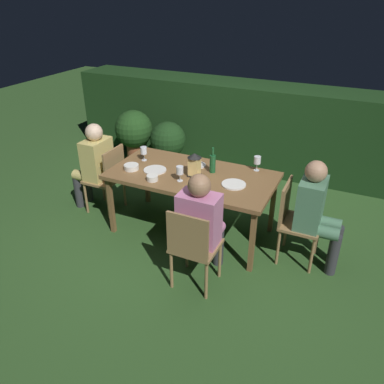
# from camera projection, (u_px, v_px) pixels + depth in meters

# --- Properties ---
(ground_plane) EXTENTS (16.00, 16.00, 0.00)m
(ground_plane) POSITION_uv_depth(u_px,v_px,m) (192.00, 231.00, 4.59)
(ground_plane) COLOR #2D5123
(dining_table) EXTENTS (1.83, 0.94, 0.76)m
(dining_table) POSITION_uv_depth(u_px,v_px,m) (192.00, 178.00, 4.26)
(dining_table) COLOR brown
(dining_table) RESTS_ON ground
(chair_head_far) EXTENTS (0.40, 0.42, 0.87)m
(chair_head_far) POSITION_uv_depth(u_px,v_px,m) (295.00, 218.00, 3.93)
(chair_head_far) COLOR #937047
(chair_head_far) RESTS_ON ground
(person_in_green) EXTENTS (0.48, 0.38, 1.15)m
(person_in_green) POSITION_uv_depth(u_px,v_px,m) (316.00, 210.00, 3.78)
(person_in_green) COLOR #4C7A5B
(person_in_green) RESTS_ON ground
(chair_side_left_b) EXTENTS (0.42, 0.40, 0.87)m
(chair_side_left_b) POSITION_uv_depth(u_px,v_px,m) (193.00, 245.00, 3.52)
(chair_side_left_b) COLOR #937047
(chair_side_left_b) RESTS_ON ground
(person_in_pink) EXTENTS (0.38, 0.47, 1.15)m
(person_in_pink) POSITION_uv_depth(u_px,v_px,m) (202.00, 221.00, 3.60)
(person_in_pink) COLOR #C675A3
(person_in_pink) RESTS_ON ground
(chair_head_near) EXTENTS (0.40, 0.42, 0.87)m
(chair_head_near) POSITION_uv_depth(u_px,v_px,m) (108.00, 176.00, 4.79)
(chair_head_near) COLOR #937047
(chair_head_near) RESTS_ON ground
(person_in_mustard) EXTENTS (0.48, 0.38, 1.15)m
(person_in_mustard) POSITION_uv_depth(u_px,v_px,m) (94.00, 163.00, 4.79)
(person_in_mustard) COLOR tan
(person_in_mustard) RESTS_ON ground
(lantern_centerpiece) EXTENTS (0.15, 0.15, 0.27)m
(lantern_centerpiece) POSITION_uv_depth(u_px,v_px,m) (194.00, 163.00, 4.12)
(lantern_centerpiece) COLOR black
(lantern_centerpiece) RESTS_ON dining_table
(green_bottle_on_table) EXTENTS (0.07, 0.07, 0.29)m
(green_bottle_on_table) POSITION_uv_depth(u_px,v_px,m) (213.00, 163.00, 4.22)
(green_bottle_on_table) COLOR #195128
(green_bottle_on_table) RESTS_ON dining_table
(wine_glass_a) EXTENTS (0.08, 0.08, 0.17)m
(wine_glass_a) POSITION_uv_depth(u_px,v_px,m) (257.00, 161.00, 4.26)
(wine_glass_a) COLOR silver
(wine_glass_a) RESTS_ON dining_table
(wine_glass_b) EXTENTS (0.08, 0.08, 0.17)m
(wine_glass_b) POSITION_uv_depth(u_px,v_px,m) (180.00, 171.00, 4.02)
(wine_glass_b) COLOR silver
(wine_glass_b) RESTS_ON dining_table
(wine_glass_c) EXTENTS (0.08, 0.08, 0.17)m
(wine_glass_c) POSITION_uv_depth(u_px,v_px,m) (144.00, 151.00, 4.51)
(wine_glass_c) COLOR silver
(wine_glass_c) RESTS_ON dining_table
(plate_a) EXTENTS (0.26, 0.26, 0.01)m
(plate_a) POSITION_uv_depth(u_px,v_px,m) (155.00, 170.00, 4.30)
(plate_a) COLOR silver
(plate_a) RESTS_ON dining_table
(plate_b) EXTENTS (0.26, 0.26, 0.01)m
(plate_b) POSITION_uv_depth(u_px,v_px,m) (234.00, 184.00, 3.99)
(plate_b) COLOR white
(plate_b) RESTS_ON dining_table
(plate_c) EXTENTS (0.20, 0.20, 0.01)m
(plate_c) POSITION_uv_depth(u_px,v_px,m) (197.00, 165.00, 4.42)
(plate_c) COLOR silver
(plate_c) RESTS_ON dining_table
(bowl_olives) EXTENTS (0.17, 0.17, 0.06)m
(bowl_olives) POSITION_uv_depth(u_px,v_px,m) (131.00, 167.00, 4.32)
(bowl_olives) COLOR silver
(bowl_olives) RESTS_ON dining_table
(bowl_bread) EXTENTS (0.12, 0.12, 0.06)m
(bowl_bread) POSITION_uv_depth(u_px,v_px,m) (152.00, 178.00, 4.08)
(bowl_bread) COLOR silver
(bowl_bread) RESTS_ON dining_table
(side_table) EXTENTS (0.54, 0.54, 0.64)m
(side_table) POSITION_uv_depth(u_px,v_px,m) (284.00, 141.00, 6.04)
(side_table) COLOR #937047
(side_table) RESTS_ON ground
(ice_bucket) EXTENTS (0.26, 0.26, 0.34)m
(ice_bucket) POSITION_uv_depth(u_px,v_px,m) (286.00, 122.00, 5.90)
(ice_bucket) COLOR #B2B7BF
(ice_bucket) RESTS_ON side_table
(hedge_backdrop) EXTENTS (5.87, 0.73, 1.30)m
(hedge_backdrop) POSITION_uv_depth(u_px,v_px,m) (250.00, 126.00, 6.01)
(hedge_backdrop) COLOR #193816
(hedge_backdrop) RESTS_ON ground
(potted_plant_by_hedge) EXTENTS (0.60, 0.60, 0.87)m
(potted_plant_by_hedge) POSITION_uv_depth(u_px,v_px,m) (134.00, 131.00, 6.13)
(potted_plant_by_hedge) COLOR brown
(potted_plant_by_hedge) RESTS_ON ground
(potted_plant_corner) EXTENTS (0.55, 0.55, 0.77)m
(potted_plant_corner) POSITION_uv_depth(u_px,v_px,m) (168.00, 142.00, 5.94)
(potted_plant_corner) COLOR brown
(potted_plant_corner) RESTS_ON ground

